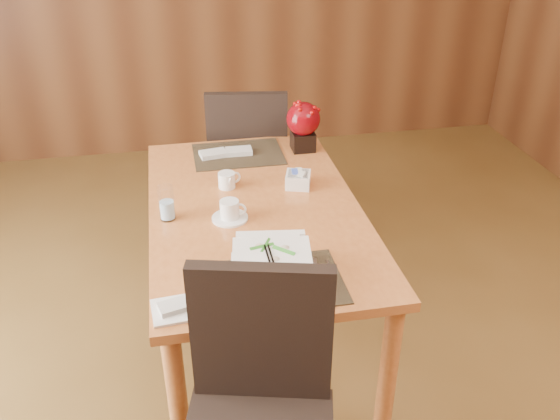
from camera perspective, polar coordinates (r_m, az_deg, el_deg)
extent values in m
cube|color=#C97238|center=(2.57, -2.43, -0.10)|extent=(0.90, 1.50, 0.04)
cylinder|color=#C97238|center=(2.24, -9.73, -18.31)|extent=(0.07, 0.07, 0.71)
cylinder|color=#C97238|center=(3.33, -10.78, -0.48)|extent=(0.07, 0.07, 0.71)
cylinder|color=#C97238|center=(2.35, 10.31, -15.56)|extent=(0.07, 0.07, 0.71)
cylinder|color=#C97238|center=(3.41, 2.40, 0.79)|extent=(0.07, 0.07, 0.71)
cube|color=black|center=(2.10, -0.11, -6.96)|extent=(0.45, 0.33, 0.01)
cube|color=black|center=(3.04, -4.05, 5.39)|extent=(0.45, 0.33, 0.01)
cube|color=white|center=(2.12, -0.79, -6.49)|extent=(0.33, 0.33, 0.01)
cube|color=white|center=(2.09, -0.80, -5.25)|extent=(0.24, 0.24, 0.10)
cylinder|color=#D8C474|center=(2.08, -0.80, -5.20)|extent=(0.19, 0.19, 0.08)
cylinder|color=white|center=(2.47, -4.84, -0.77)|extent=(0.15, 0.15, 0.01)
cylinder|color=white|center=(2.45, -4.88, 0.09)|extent=(0.10, 0.10, 0.08)
cylinder|color=black|center=(2.44, -4.91, 0.75)|extent=(0.07, 0.07, 0.01)
cylinder|color=white|center=(2.48, -10.87, 0.69)|extent=(0.09, 0.09, 0.15)
cube|color=white|center=(2.71, 1.75, 2.92)|extent=(0.14, 0.14, 0.07)
cube|color=black|center=(3.08, 2.22, 6.67)|extent=(0.12, 0.12, 0.10)
sphere|color=maroon|center=(3.03, 2.26, 8.76)|extent=(0.17, 0.17, 0.17)
cube|color=white|center=(2.01, -10.20, -9.45)|extent=(0.15, 0.15, 0.01)
cube|color=black|center=(1.90, -1.79, -11.76)|extent=(0.45, 0.16, 0.51)
cube|color=black|center=(3.58, -3.02, 4.22)|extent=(0.53, 0.53, 0.06)
cube|color=black|center=(3.27, -3.18, 7.03)|extent=(0.44, 0.12, 0.50)
cylinder|color=black|center=(3.86, -0.07, 2.22)|extent=(0.04, 0.04, 0.43)
cylinder|color=black|center=(3.53, 0.14, -0.66)|extent=(0.04, 0.04, 0.43)
cylinder|color=black|center=(3.87, -5.71, 2.11)|extent=(0.04, 0.04, 0.43)
cylinder|color=black|center=(3.54, -6.02, -0.77)|extent=(0.04, 0.04, 0.43)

